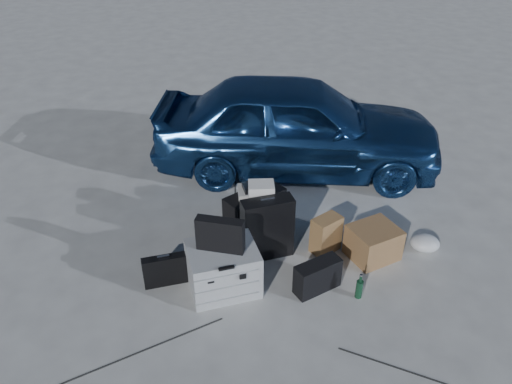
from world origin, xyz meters
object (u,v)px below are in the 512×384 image
car (297,125)px  duffel_bag (255,207)px  suitcase_left (267,228)px  suitcase_right (263,221)px  briefcase (165,270)px  cardboard_box (373,243)px  pelican_case (223,268)px  green_bottle (359,286)px

car → duffel_bag: car is taller
suitcase_left → suitcase_right: suitcase_left is taller
car → suitcase_right: car is taller
car → suitcase_left: car is taller
briefcase → cardboard_box: cardboard_box is taller
suitcase_right → cardboard_box: 1.15m
car → suitcase_right: size_ratio=6.97×
car → briefcase: (-1.80, -1.95, -0.46)m
car → suitcase_left: 1.90m
suitcase_left → cardboard_box: (1.05, -0.23, -0.16)m
pelican_case → suitcase_left: size_ratio=0.94×
pelican_case → duffel_bag: 1.14m
pelican_case → duffel_bag: (0.50, 1.03, -0.06)m
car → green_bottle: size_ratio=14.02×
car → cardboard_box: bearing=-156.4°
suitcase_right → car: bearing=48.5°
cardboard_box → suitcase_left: bearing=167.7°
briefcase → cardboard_box: 2.09m
cardboard_box → green_bottle: cardboard_box is taller
suitcase_right → pelican_case: bearing=-143.6°
green_bottle → briefcase: bearing=163.1°
duffel_bag → cardboard_box: bearing=-67.7°
briefcase → duffel_bag: size_ratio=0.60×
briefcase → green_bottle: (1.75, -0.53, -0.03)m
duffel_bag → suitcase_right: bearing=-117.5°
cardboard_box → duffel_bag: bearing=140.6°
duffel_bag → green_bottle: bearing=-91.5°
car → duffel_bag: (-0.76, -1.08, -0.45)m
car → suitcase_left: (-0.76, -1.71, -0.28)m
duffel_bag → car: bearing=26.3°
green_bottle → suitcase_left: bearing=132.7°
car → briefcase: size_ratio=8.81×
suitcase_left → duffel_bag: 0.66m
suitcase_left → suitcase_right: (0.00, 0.23, -0.07)m
suitcase_left → cardboard_box: 1.09m
car → suitcase_left: size_ratio=5.42×
suitcase_left → green_bottle: size_ratio=2.59×
pelican_case → briefcase: bearing=158.4°
suitcase_right → green_bottle: size_ratio=2.01×
suitcase_left → green_bottle: suitcase_left is taller
pelican_case → green_bottle: (1.21, -0.38, -0.10)m
cardboard_box → car: bearing=98.6°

